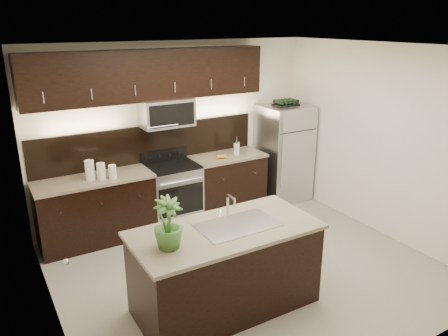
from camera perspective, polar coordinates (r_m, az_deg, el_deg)
name	(u,v)px	position (r m, az deg, el deg)	size (l,w,h in m)	color
ground	(247,268)	(5.67, 3.02, -12.89)	(4.50, 4.50, 0.00)	gray
room_walls	(243,140)	(4.91, 2.51, 3.64)	(4.52, 4.02, 2.71)	silver
counter_run	(160,196)	(6.62, -8.33, -3.69)	(3.51, 0.65, 0.94)	black
upper_fixtures	(152,83)	(6.33, -9.34, 10.93)	(3.49, 0.40, 1.66)	black
island	(225,268)	(4.76, 0.20, -12.94)	(1.96, 0.96, 0.94)	black
sink_faucet	(237,223)	(4.61, 1.76, -7.25)	(0.84, 0.50, 0.28)	silver
refrigerator	(284,153)	(7.53, 7.79, 1.94)	(0.79, 0.71, 1.64)	#B2B2B7
wine_rack	(286,103)	(7.33, 8.09, 8.42)	(0.40, 0.25, 0.10)	black
plant	(168,223)	(4.10, -7.33, -7.18)	(0.28, 0.28, 0.50)	#396428
canisters	(98,171)	(6.08, -16.08, -0.37)	(0.38, 0.23, 0.27)	silver
french_press	(237,148)	(6.95, 1.66, 2.63)	(0.10, 0.10, 0.28)	silver
bananas	(218,157)	(6.77, -0.74, 1.51)	(0.17, 0.13, 0.05)	#C1871B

